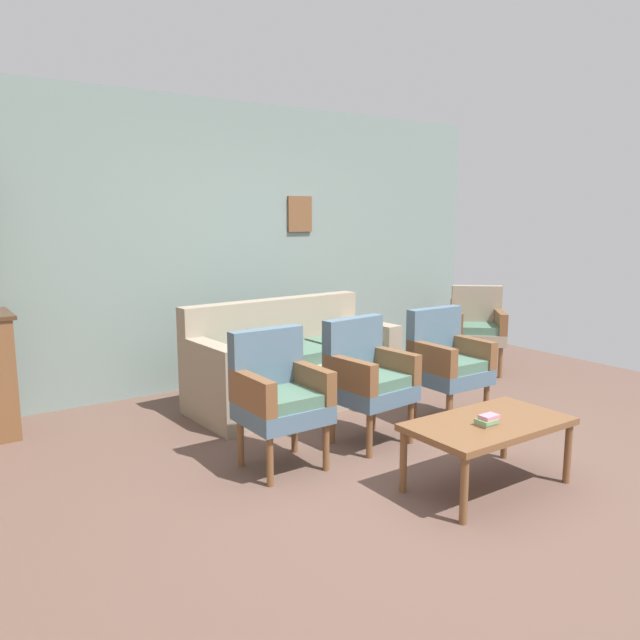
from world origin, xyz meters
The scene contains 10 objects.
ground_plane centered at (0.00, 0.00, 0.00)m, with size 7.68×7.68×0.00m, color brown.
wall_back_with_decor centered at (0.00, 2.63, 1.35)m, with size 6.40×0.09×2.70m.
floral_couch centered at (0.21, 1.65, 0.33)m, with size 1.85×0.91×0.90m.
armchair_near_cabinet centered at (-0.59, 0.53, 0.50)m, with size 0.52×0.49×0.90m.
armchair_row_middle centered at (0.17, 0.56, 0.50)m, with size 0.57×0.54×0.90m.
armchair_by_doorway centered at (0.99, 0.57, 0.50)m, with size 0.52×0.49×0.90m.
wingback_chair_by_fireplace centered at (2.41, 1.50, 0.50)m, with size 0.71×0.71×0.90m.
coffee_table centered at (0.28, -0.47, 0.38)m, with size 1.00×0.56×0.42m.
book_stack_on_table centered at (0.21, -0.52, 0.45)m, with size 0.13×0.10×0.06m.
floor_vase_by_wall centered at (2.85, 2.15, 0.34)m, with size 0.24×0.24×0.67m, color brown.
Camera 1 is at (-2.56, -2.82, 1.64)m, focal length 34.73 mm.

